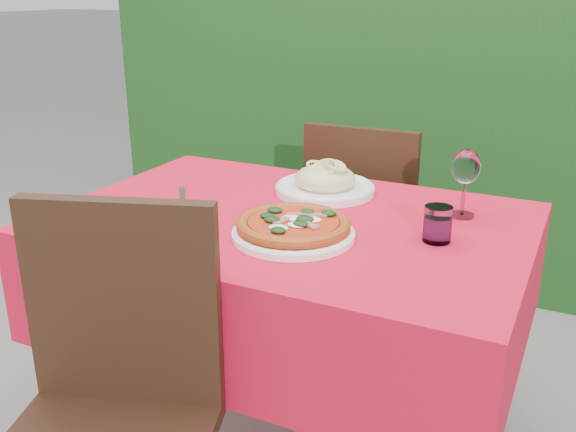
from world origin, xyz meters
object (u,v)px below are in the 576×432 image
at_px(water_glass, 437,226).
at_px(fork, 183,197).
at_px(chair_far, 366,225).
at_px(pizza_plate, 293,228).
at_px(wine_glass, 466,170).
at_px(chair_near, 111,399).
at_px(pasta_plate, 325,183).

height_order(water_glass, fork, water_glass).
bearing_deg(fork, chair_far, 25.25).
height_order(pizza_plate, wine_glass, wine_glass).
height_order(chair_near, fork, chair_near).
distance_m(chair_far, water_glass, 0.81).
relative_size(chair_near, chair_far, 1.05).
distance_m(chair_far, pizza_plate, 0.82).
bearing_deg(wine_glass, pizza_plate, -135.03).
xyz_separation_m(chair_near, pizza_plate, (0.18, 0.49, 0.24)).
distance_m(pizza_plate, wine_glass, 0.49).
distance_m(chair_near, pizza_plate, 0.57).
xyz_separation_m(pizza_plate, wine_glass, (0.34, 0.34, 0.10)).
height_order(pizza_plate, fork, pizza_plate).
bearing_deg(pizza_plate, pasta_plate, 101.12).
bearing_deg(pizza_plate, chair_far, 95.56).
relative_size(wine_glass, fork, 0.95).
bearing_deg(chair_far, water_glass, 119.91).
xyz_separation_m(water_glass, fork, (-0.75, 0.01, -0.04)).
bearing_deg(fork, water_glass, -36.46).
bearing_deg(chair_far, pasta_plate, 88.39).
xyz_separation_m(pizza_plate, pasta_plate, (-0.07, 0.37, 0.00)).
bearing_deg(water_glass, pizza_plate, -158.00).
bearing_deg(chair_near, fork, 92.58).
height_order(chair_near, wine_glass, wine_glass).
bearing_deg(wine_glass, water_glass, -94.71).
xyz_separation_m(pizza_plate, water_glass, (0.32, 0.13, 0.01)).
bearing_deg(water_glass, fork, 179.38).
bearing_deg(chair_near, wine_glass, 39.08).
bearing_deg(chair_near, pizza_plate, 50.96).
relative_size(chair_near, water_glass, 10.39).
relative_size(chair_far, pasta_plate, 2.99).
bearing_deg(pizza_plate, wine_glass, 44.97).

